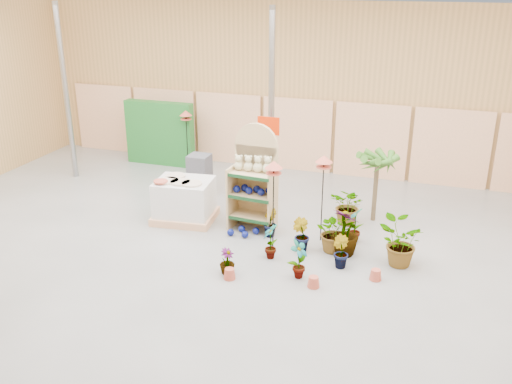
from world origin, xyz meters
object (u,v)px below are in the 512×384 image
Objects in this scene: display_shelf at (255,181)px; pallet_stack at (184,200)px; potted_plant_2 at (335,232)px; bird_table_front at (274,168)px.

pallet_stack is at bearing -169.75° from display_shelf.
pallet_stack is 3.47m from potted_plant_2.
bird_table_front reaches higher than potted_plant_2.
display_shelf reaches higher than pallet_stack.
display_shelf is 1.22× the size of bird_table_front.
pallet_stack reaches higher than potted_plant_2.
bird_table_front is (2.29, -0.83, 1.27)m from pallet_stack.
potted_plant_2 is (1.85, -0.60, -0.63)m from display_shelf.
bird_table_front is 2.26× the size of potted_plant_2.
bird_table_front reaches higher than pallet_stack.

